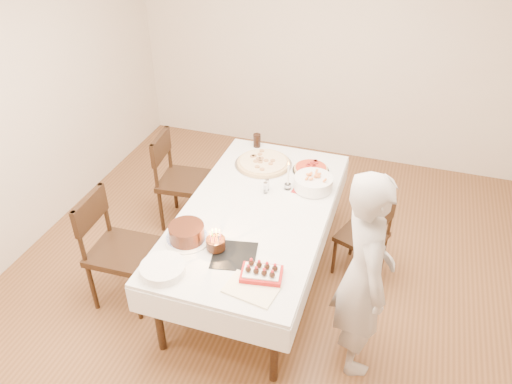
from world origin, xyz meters
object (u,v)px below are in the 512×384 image
(layer_cake, at_px, (187,233))
(cola_glass, at_px, (257,140))
(pizza_pepperoni, at_px, (311,169))
(pasta_bowl, at_px, (313,183))
(chair_left_savory, at_px, (185,181))
(taper_candle, at_px, (288,175))
(dining_table, at_px, (256,245))
(chair_right_savory, at_px, (362,237))
(pizza_white, at_px, (263,163))
(strawberry_box, at_px, (262,274))
(birthday_cake, at_px, (216,240))
(person, at_px, (364,275))
(chair_left_dessert, at_px, (122,251))

(layer_cake, bearing_deg, cola_glass, 87.97)
(pizza_pepperoni, relative_size, pasta_bowl, 1.00)
(chair_left_savory, height_order, taper_candle, taper_candle)
(dining_table, bearing_deg, chair_left_savory, 148.34)
(chair_right_savory, xyz_separation_m, chair_left_savory, (-1.75, 0.20, 0.09))
(cola_glass, bearing_deg, pasta_bowl, -38.75)
(pizza_pepperoni, distance_m, layer_cake, 1.39)
(taper_candle, height_order, layer_cake, taper_candle)
(pasta_bowl, height_order, cola_glass, cola_glass)
(pizza_white, xyz_separation_m, strawberry_box, (0.43, -1.40, 0.01))
(pasta_bowl, distance_m, cola_glass, 0.87)
(chair_left_savory, height_order, birthday_cake, chair_left_savory)
(chair_right_savory, distance_m, birthday_cake, 1.40)
(birthday_cake, bearing_deg, strawberry_box, -23.54)
(person, bearing_deg, dining_table, 39.53)
(pizza_white, bearing_deg, taper_candle, -44.45)
(person, height_order, pasta_bowl, person)
(pizza_white, height_order, birthday_cake, birthday_cake)
(pizza_white, bearing_deg, cola_glass, 117.64)
(chair_left_savory, bearing_deg, pasta_bowl, 168.45)
(pizza_pepperoni, xyz_separation_m, pasta_bowl, (0.08, -0.27, 0.04))
(chair_right_savory, relative_size, taper_candle, 2.91)
(pizza_white, xyz_separation_m, layer_cake, (-0.21, -1.19, 0.04))
(chair_left_dessert, distance_m, strawberry_box, 1.27)
(chair_left_savory, distance_m, chair_left_dessert, 1.11)
(dining_table, xyz_separation_m, strawberry_box, (0.28, -0.72, 0.41))
(chair_right_savory, bearing_deg, chair_left_savory, -166.04)
(chair_left_dessert, bearing_deg, layer_cake, -179.96)
(chair_right_savory, height_order, cola_glass, cola_glass)
(chair_left_savory, xyz_separation_m, chair_left_dessert, (-0.03, -1.11, 0.01))
(pizza_white, relative_size, birthday_cake, 3.63)
(strawberry_box, bearing_deg, person, 14.96)
(chair_left_savory, height_order, pizza_pepperoni, chair_left_savory)
(person, height_order, birthday_cake, person)
(cola_glass, xyz_separation_m, layer_cake, (-0.05, -1.50, -0.00))
(chair_left_savory, relative_size, strawberry_box, 3.48)
(chair_left_savory, bearing_deg, layer_cake, 111.04)
(dining_table, distance_m, chair_left_dessert, 1.10)
(pizza_pepperoni, height_order, strawberry_box, strawberry_box)
(strawberry_box, bearing_deg, pizza_white, 107.01)
(dining_table, distance_m, birthday_cake, 0.72)
(pizza_white, relative_size, strawberry_box, 1.89)
(chair_right_savory, distance_m, pizza_white, 1.10)
(pasta_bowl, xyz_separation_m, layer_cake, (-0.73, -0.96, 0.00))
(pasta_bowl, bearing_deg, chair_right_savory, -8.63)
(chair_right_savory, xyz_separation_m, birthday_cake, (-0.96, -0.91, 0.44))
(pizza_white, height_order, cola_glass, cola_glass)
(layer_cake, height_order, birthday_cake, birthday_cake)
(pasta_bowl, relative_size, layer_cake, 0.99)
(layer_cake, xyz_separation_m, strawberry_box, (0.64, -0.20, -0.03))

